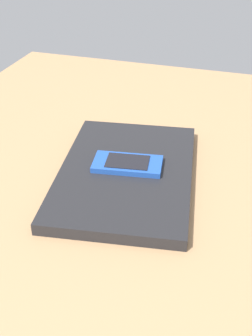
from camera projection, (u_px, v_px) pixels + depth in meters
desk_surface at (84, 201)px, 70.13cm from camera, size 120.00×80.00×3.00cm
laptop_closed at (126, 174)px, 72.37cm from camera, size 34.45×25.46×1.87cm
cell_phone_on_laptop at (128, 164)px, 72.19cm from camera, size 7.32×11.84×1.03cm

